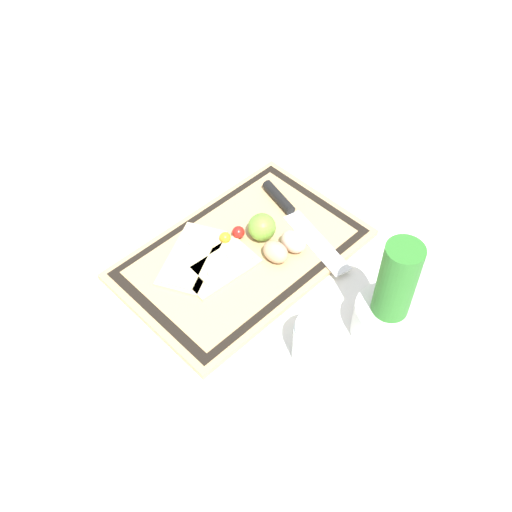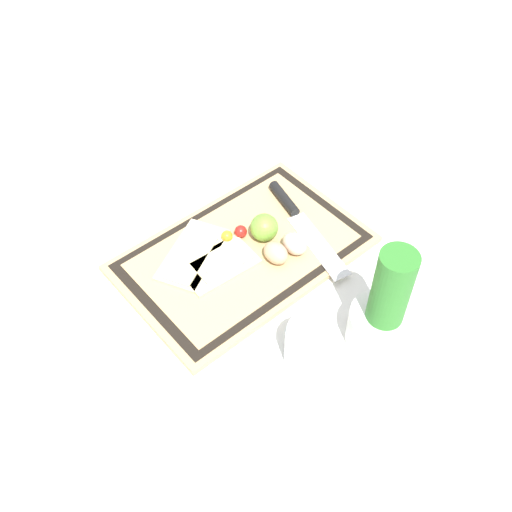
{
  "view_description": "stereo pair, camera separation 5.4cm",
  "coord_description": "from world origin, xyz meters",
  "px_view_note": "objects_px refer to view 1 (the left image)",
  "views": [
    {
      "loc": [
        0.55,
        0.59,
        0.94
      ],
      "look_at": [
        0.0,
        0.04,
        0.03
      ],
      "focal_mm": 42.0,
      "sensor_mm": 36.0,
      "label": 1
    },
    {
      "loc": [
        0.51,
        0.63,
        0.94
      ],
      "look_at": [
        0.0,
        0.04,
        0.03
      ],
      "focal_mm": 42.0,
      "sensor_mm": 36.0,
      "label": 2
    }
  ],
  "objects_px": {
    "pizza_slice_far": "(220,266)",
    "egg_pink": "(293,242)",
    "pizza_slice_near": "(191,258)",
    "cherry_tomato_red": "(238,232)",
    "knife": "(290,211)",
    "egg_brown": "(276,252)",
    "sauce_jar": "(317,343)",
    "lime": "(263,228)",
    "herb_pot": "(390,306)",
    "cherry_tomato_yellow": "(225,238)"
  },
  "relations": [
    {
      "from": "pizza_slice_near",
      "to": "knife",
      "type": "distance_m",
      "value": 0.24
    },
    {
      "from": "cherry_tomato_red",
      "to": "sauce_jar",
      "type": "relative_size",
      "value": 0.3
    },
    {
      "from": "sauce_jar",
      "to": "lime",
      "type": "bearing_deg",
      "value": -115.74
    },
    {
      "from": "cherry_tomato_red",
      "to": "lime",
      "type": "bearing_deg",
      "value": 132.48
    },
    {
      "from": "lime",
      "to": "cherry_tomato_yellow",
      "type": "height_order",
      "value": "lime"
    },
    {
      "from": "cherry_tomato_red",
      "to": "herb_pot",
      "type": "relative_size",
      "value": 0.11
    },
    {
      "from": "knife",
      "to": "lime",
      "type": "relative_size",
      "value": 4.98
    },
    {
      "from": "herb_pot",
      "to": "pizza_slice_far",
      "type": "bearing_deg",
      "value": -69.29
    },
    {
      "from": "egg_pink",
      "to": "herb_pot",
      "type": "relative_size",
      "value": 0.24
    },
    {
      "from": "pizza_slice_far",
      "to": "sauce_jar",
      "type": "distance_m",
      "value": 0.26
    },
    {
      "from": "pizza_slice_near",
      "to": "cherry_tomato_red",
      "type": "height_order",
      "value": "cherry_tomato_red"
    },
    {
      "from": "pizza_slice_near",
      "to": "cherry_tomato_yellow",
      "type": "xyz_separation_m",
      "value": [
        -0.08,
        0.01,
        0.01
      ]
    },
    {
      "from": "egg_pink",
      "to": "cherry_tomato_yellow",
      "type": "xyz_separation_m",
      "value": [
        0.09,
        -0.11,
        -0.01
      ]
    },
    {
      "from": "knife",
      "to": "herb_pot",
      "type": "bearing_deg",
      "value": 74.38
    },
    {
      "from": "knife",
      "to": "lime",
      "type": "distance_m",
      "value": 0.09
    },
    {
      "from": "knife",
      "to": "cherry_tomato_yellow",
      "type": "relative_size",
      "value": 12.14
    },
    {
      "from": "pizza_slice_near",
      "to": "cherry_tomato_yellow",
      "type": "distance_m",
      "value": 0.08
    },
    {
      "from": "pizza_slice_near",
      "to": "cherry_tomato_red",
      "type": "bearing_deg",
      "value": 169.57
    },
    {
      "from": "egg_pink",
      "to": "lime",
      "type": "xyz_separation_m",
      "value": [
        0.02,
        -0.06,
        0.01
      ]
    },
    {
      "from": "knife",
      "to": "egg_pink",
      "type": "relative_size",
      "value": 5.11
    },
    {
      "from": "knife",
      "to": "egg_brown",
      "type": "xyz_separation_m",
      "value": [
        0.11,
        0.07,
        0.01
      ]
    },
    {
      "from": "egg_pink",
      "to": "cherry_tomato_red",
      "type": "height_order",
      "value": "egg_pink"
    },
    {
      "from": "egg_brown",
      "to": "cherry_tomato_red",
      "type": "bearing_deg",
      "value": -83.22
    },
    {
      "from": "egg_brown",
      "to": "lime",
      "type": "relative_size",
      "value": 0.97
    },
    {
      "from": "egg_brown",
      "to": "cherry_tomato_yellow",
      "type": "distance_m",
      "value": 0.11
    },
    {
      "from": "cherry_tomato_red",
      "to": "sauce_jar",
      "type": "xyz_separation_m",
      "value": [
        0.09,
        0.3,
        0.01
      ]
    },
    {
      "from": "egg_pink",
      "to": "lime",
      "type": "distance_m",
      "value": 0.07
    },
    {
      "from": "pizza_slice_near",
      "to": "herb_pot",
      "type": "bearing_deg",
      "value": 111.56
    },
    {
      "from": "pizza_slice_far",
      "to": "cherry_tomato_yellow",
      "type": "distance_m",
      "value": 0.07
    },
    {
      "from": "egg_pink",
      "to": "cherry_tomato_yellow",
      "type": "relative_size",
      "value": 2.37
    },
    {
      "from": "cherry_tomato_red",
      "to": "sauce_jar",
      "type": "distance_m",
      "value": 0.31
    },
    {
      "from": "pizza_slice_near",
      "to": "egg_brown",
      "type": "bearing_deg",
      "value": 136.46
    },
    {
      "from": "pizza_slice_far",
      "to": "lime",
      "type": "bearing_deg",
      "value": 178.58
    },
    {
      "from": "egg_pink",
      "to": "sauce_jar",
      "type": "distance_m",
      "value": 0.24
    },
    {
      "from": "pizza_slice_near",
      "to": "lime",
      "type": "relative_size",
      "value": 3.39
    },
    {
      "from": "pizza_slice_far",
      "to": "egg_pink",
      "type": "bearing_deg",
      "value": 154.32
    },
    {
      "from": "knife",
      "to": "cherry_tomato_red",
      "type": "bearing_deg",
      "value": -13.14
    },
    {
      "from": "cherry_tomato_red",
      "to": "sauce_jar",
      "type": "bearing_deg",
      "value": 73.06
    },
    {
      "from": "cherry_tomato_red",
      "to": "knife",
      "type": "bearing_deg",
      "value": 166.86
    },
    {
      "from": "cherry_tomato_red",
      "to": "pizza_slice_far",
      "type": "bearing_deg",
      "value": 22.36
    },
    {
      "from": "cherry_tomato_yellow",
      "to": "sauce_jar",
      "type": "distance_m",
      "value": 0.31
    },
    {
      "from": "pizza_slice_near",
      "to": "egg_brown",
      "type": "height_order",
      "value": "egg_brown"
    },
    {
      "from": "lime",
      "to": "egg_pink",
      "type": "bearing_deg",
      "value": 108.79
    },
    {
      "from": "sauce_jar",
      "to": "knife",
      "type": "bearing_deg",
      "value": -129.0
    },
    {
      "from": "knife",
      "to": "sauce_jar",
      "type": "height_order",
      "value": "sauce_jar"
    },
    {
      "from": "egg_brown",
      "to": "herb_pot",
      "type": "bearing_deg",
      "value": 95.41
    },
    {
      "from": "cherry_tomato_yellow",
      "to": "egg_brown",
      "type": "bearing_deg",
      "value": 111.06
    },
    {
      "from": "knife",
      "to": "egg_pink",
      "type": "bearing_deg",
      "value": 46.44
    },
    {
      "from": "pizza_slice_near",
      "to": "knife",
      "type": "bearing_deg",
      "value": 168.13
    },
    {
      "from": "lime",
      "to": "egg_brown",
      "type": "bearing_deg",
      "value": 68.61
    }
  ]
}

